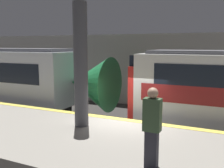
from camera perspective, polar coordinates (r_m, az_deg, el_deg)
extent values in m
plane|color=#33302D|center=(10.13, 3.27, -13.40)|extent=(120.00, 120.00, 0.00)
cube|color=gray|center=(8.06, -2.96, -15.24)|extent=(40.00, 4.47, 1.07)
cube|color=#EAD14C|center=(9.65, 2.98, -7.78)|extent=(40.00, 0.30, 0.01)
cube|color=#9E998E|center=(15.80, 12.49, 2.66)|extent=(50.00, 0.15, 4.44)
cylinder|color=#47474C|center=(8.67, -6.83, 4.02)|extent=(0.46, 0.46, 4.08)
cone|color=#238447|center=(12.87, -4.69, 0.12)|extent=(2.20, 2.63, 2.63)
sphere|color=#F2EFCC|center=(12.49, -0.89, -2.04)|extent=(0.20, 0.20, 0.20)
cube|color=red|center=(11.78, 6.60, -1.10)|extent=(0.25, 2.83, 2.21)
cube|color=black|center=(11.65, 6.69, 4.27)|extent=(0.25, 2.55, 0.89)
sphere|color=#EA4C42|center=(11.30, 4.74, -3.48)|extent=(0.18, 0.18, 0.18)
sphere|color=#EA4C42|center=(12.50, 6.87, -2.35)|extent=(0.18, 0.18, 0.18)
cube|color=#2D2D38|center=(6.05, 8.59, -13.84)|extent=(0.28, 0.20, 0.84)
cube|color=#3D5638|center=(5.80, 8.76, -6.64)|extent=(0.38, 0.24, 0.73)
sphere|color=tan|center=(5.69, 8.87, -1.94)|extent=(0.24, 0.24, 0.24)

